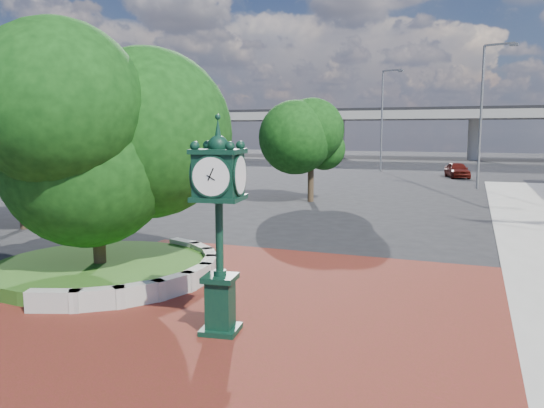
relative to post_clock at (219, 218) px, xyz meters
The scene contains 12 objects.
ground 3.72m from the post_clock, 95.66° to the left, with size 200.00×200.00×0.00m, color black.
plaza 3.02m from the post_clock, 98.80° to the left, with size 12.00×12.00×0.04m, color #612717.
planter_wall 4.62m from the post_clock, 136.98° to the left, with size 2.96×6.77×0.54m.
grass_bed 6.37m from the post_clock, 152.18° to the left, with size 6.10×6.10×0.40m, color #234E16.
overpass 72.90m from the post_clock, 90.39° to the left, with size 90.00×12.00×7.50m.
tree_planter 6.10m from the post_clock, 152.18° to the left, with size 5.20×5.20×6.33m.
tree_northwest 15.48m from the post_clock, 149.61° to the left, with size 5.60×5.60×6.93m.
tree_street 21.23m from the post_clock, 101.63° to the left, with size 4.40×4.40×5.45m.
post_clock is the anchor object (origin of this frame).
parked_car 41.41m from the post_clock, 85.24° to the left, with size 1.68×4.17×1.42m, color #4C100A.
street_lamp_near 32.27m from the post_clock, 80.41° to the left, with size 2.25×0.83×10.23m.
street_lamp_far 46.73m from the post_clock, 95.04° to the left, with size 2.26×0.90×10.37m.
Camera 1 is at (5.04, -12.29, 4.19)m, focal length 35.00 mm.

